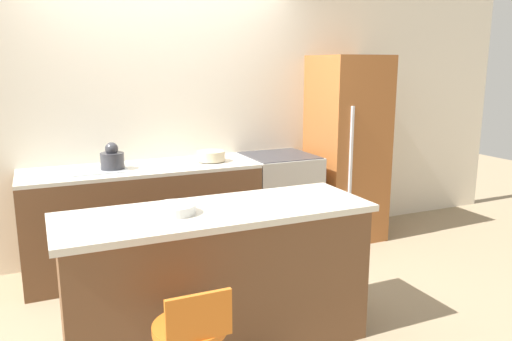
{
  "coord_description": "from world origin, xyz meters",
  "views": [
    {
      "loc": [
        -1.09,
        -3.83,
        1.76
      ],
      "look_at": [
        0.45,
        -0.38,
        0.95
      ],
      "focal_mm": 35.0,
      "sensor_mm": 36.0,
      "label": 1
    }
  ],
  "objects_px": {
    "oven_range": "(279,201)",
    "refrigerator": "(346,149)",
    "kettle": "(112,158)",
    "mixing_bowl": "(211,156)"
  },
  "relations": [
    {
      "from": "refrigerator",
      "to": "kettle",
      "type": "bearing_deg",
      "value": -179.51
    },
    {
      "from": "oven_range",
      "to": "mixing_bowl",
      "type": "bearing_deg",
      "value": -178.6
    },
    {
      "from": "kettle",
      "to": "mixing_bowl",
      "type": "relative_size",
      "value": 0.88
    },
    {
      "from": "oven_range",
      "to": "refrigerator",
      "type": "distance_m",
      "value": 0.89
    },
    {
      "from": "oven_range",
      "to": "kettle",
      "type": "bearing_deg",
      "value": -179.37
    },
    {
      "from": "oven_range",
      "to": "refrigerator",
      "type": "bearing_deg",
      "value": 0.2
    },
    {
      "from": "kettle",
      "to": "mixing_bowl",
      "type": "height_order",
      "value": "kettle"
    },
    {
      "from": "oven_range",
      "to": "kettle",
      "type": "distance_m",
      "value": 1.64
    },
    {
      "from": "refrigerator",
      "to": "kettle",
      "type": "relative_size",
      "value": 8.38
    },
    {
      "from": "oven_range",
      "to": "kettle",
      "type": "xyz_separation_m",
      "value": [
        -1.55,
        -0.02,
        0.55
      ]
    }
  ]
}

